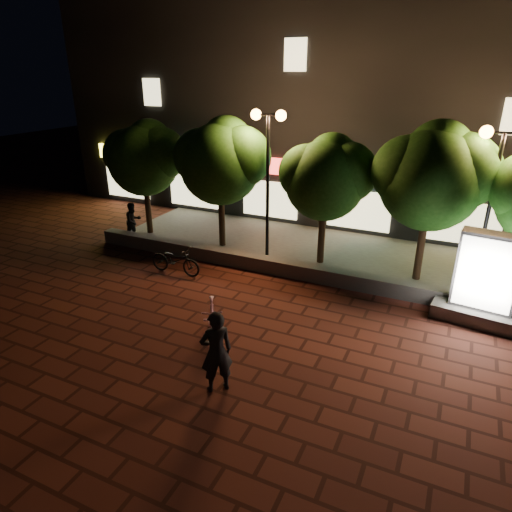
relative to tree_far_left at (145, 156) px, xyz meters
The scene contains 15 objects.
ground 9.43m from the tree_far_left, 38.18° to the right, with size 80.00×80.00×0.00m, color #54221A.
retaining_wall 7.72m from the tree_far_left, 11.89° to the right, with size 16.00×0.45×0.50m, color #64615D.
sidewalk 7.74m from the tree_far_left, ahead, with size 16.00×5.00×0.08m, color #64615D.
building_block 10.38m from the tree_far_left, 47.32° to the left, with size 28.00×8.12×11.30m.
tree_far_left is the anchor object (origin of this frame).
tree_left 3.51m from the tree_far_left, ahead, with size 3.60×3.00×4.89m.
tree_mid 7.50m from the tree_far_left, ahead, with size 3.24×2.70×4.50m.
tree_right 10.81m from the tree_far_left, ahead, with size 3.72×3.10×5.07m.
street_lamp_left 5.50m from the tree_far_left, ahead, with size 1.26×0.36×5.18m.
street_lamp_right 12.47m from the tree_far_left, ahead, with size 1.26×0.36×4.98m.
ad_kiosk 12.96m from the tree_far_left, ahead, with size 2.50×1.48×2.57m.
scooter_pink 9.14m from the tree_far_left, 42.80° to the right, with size 0.50×1.78×1.07m, color #D892B6.
rider 10.90m from the tree_far_left, 45.44° to the right, with size 0.70×0.46×1.92m, color black.
scooter_parked 5.18m from the tree_far_left, 42.41° to the right, with size 0.66×1.88×0.99m, color black.
pedestrian 2.64m from the tree_far_left, 97.33° to the right, with size 0.74×0.58×1.52m, color black.
Camera 1 is at (4.63, -8.96, 6.47)m, focal length 31.38 mm.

